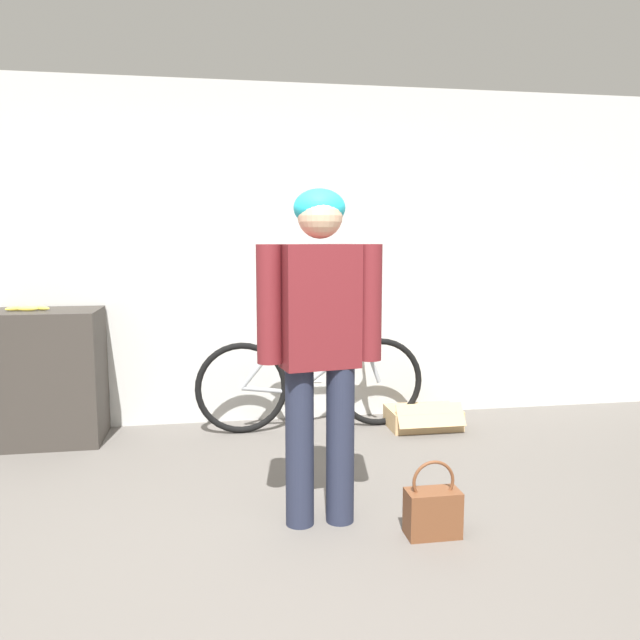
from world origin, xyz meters
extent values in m
plane|color=#605B56|center=(0.00, 0.00, 0.00)|extent=(14.00, 14.00, 0.00)
cube|color=silver|center=(0.00, 2.66, 1.30)|extent=(8.00, 0.06, 2.60)
cube|color=white|center=(0.55, 2.63, 0.35)|extent=(0.08, 0.01, 0.12)
cube|color=#38332D|center=(-1.42, 2.36, 0.47)|extent=(0.74, 0.51, 0.94)
cylinder|color=#23283D|center=(0.16, 0.77, 0.40)|extent=(0.14, 0.14, 0.81)
cylinder|color=#23283D|center=(0.37, 0.77, 0.40)|extent=(0.14, 0.14, 0.81)
cube|color=maroon|center=(0.27, 0.77, 1.11)|extent=(0.40, 0.24, 0.60)
cylinder|color=maroon|center=(0.02, 0.77, 1.12)|extent=(0.12, 0.12, 0.57)
cylinder|color=maroon|center=(0.51, 0.77, 1.12)|extent=(0.12, 0.12, 0.57)
sphere|color=#DBB28E|center=(0.27, 0.77, 1.54)|extent=(0.22, 0.22, 0.22)
ellipsoid|color=#23B7CC|center=(0.27, 0.79, 1.58)|extent=(0.25, 0.23, 0.19)
torus|color=black|center=(-0.06, 2.32, 0.34)|extent=(0.68, 0.06, 0.68)
torus|color=black|center=(0.99, 2.34, 0.34)|extent=(0.68, 0.06, 0.68)
cylinder|color=#999EA3|center=(0.14, 2.32, 0.32)|extent=(0.40, 0.04, 0.08)
cylinder|color=#999EA3|center=(0.09, 2.32, 0.52)|extent=(0.32, 0.04, 0.38)
cylinder|color=#999EA3|center=(0.29, 2.32, 0.49)|extent=(0.14, 0.04, 0.42)
cylinder|color=#999EA3|center=(0.60, 2.33, 0.49)|extent=(0.55, 0.05, 0.42)
cylinder|color=#999EA3|center=(0.55, 2.33, 0.69)|extent=(0.63, 0.05, 0.05)
cylinder|color=#999EA3|center=(0.93, 2.34, 0.51)|extent=(0.16, 0.04, 0.35)
cylinder|color=#999EA3|center=(0.89, 2.33, 0.71)|extent=(0.07, 0.04, 0.08)
cylinder|color=#999EA3|center=(0.91, 2.34, 0.74)|extent=(0.03, 0.46, 0.02)
ellipsoid|color=black|center=(0.24, 2.32, 0.72)|extent=(0.22, 0.08, 0.05)
ellipsoid|color=#EAD64C|center=(-1.51, 2.32, 0.96)|extent=(0.14, 0.03, 0.03)
ellipsoid|color=#EAD64C|center=(-1.60, 2.33, 0.96)|extent=(0.12, 0.08, 0.03)
ellipsoid|color=#EAD64C|center=(-1.42, 2.33, 0.96)|extent=(0.12, 0.08, 0.03)
sphere|color=brown|center=(-1.65, 2.34, 0.96)|extent=(0.02, 0.02, 0.02)
cube|color=brown|center=(0.78, 0.54, 0.11)|extent=(0.26, 0.14, 0.23)
torus|color=brown|center=(0.78, 0.54, 0.27)|extent=(0.21, 0.02, 0.21)
cube|color=tan|center=(1.31, 2.23, 0.08)|extent=(0.54, 0.35, 0.15)
cube|color=tan|center=(1.31, 2.05, 0.14)|extent=(0.51, 0.12, 0.15)
camera|label=1|loc=(-0.24, -2.20, 1.44)|focal=35.00mm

